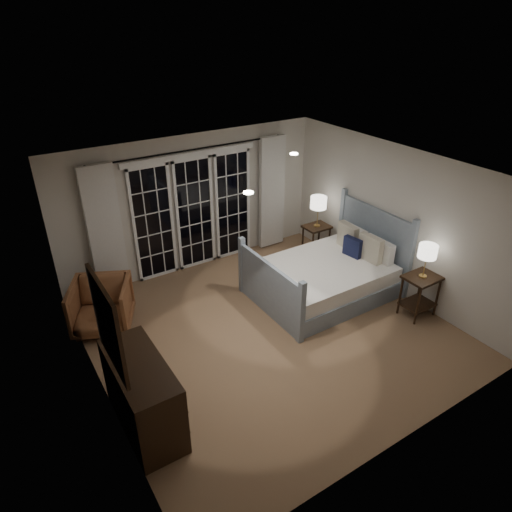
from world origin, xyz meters
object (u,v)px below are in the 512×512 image
lamp_left (428,252)px  lamp_right (318,203)px  bed (326,276)px  armchair (102,306)px  nightstand_right (316,236)px  dresser (143,395)px  nightstand_left (420,289)px

lamp_left → lamp_right: lamp_left is taller
bed → lamp_right: size_ratio=3.81×
armchair → lamp_left: bearing=-2.1°
nightstand_right → armchair: 4.24m
dresser → nightstand_right: bearing=27.1°
nightstand_left → lamp_left: (0.00, 0.00, 0.67)m
bed → armchair: (-3.51, 1.07, 0.06)m
lamp_right → nightstand_left: bearing=-87.8°
dresser → bed: bearing=16.4°
nightstand_right → lamp_right: bearing=135.0°
lamp_left → nightstand_left: bearing=0.0°
bed → nightstand_right: bearing=58.1°
dresser → nightstand_left: bearing=-2.7°
nightstand_left → dresser: bearing=177.3°
lamp_right → dresser: bearing=-152.9°
lamp_left → armchair: size_ratio=0.63×
bed → armchair: 3.67m
nightstand_left → lamp_left: size_ratio=1.29×
nightstand_right → lamp_right: lamp_right is taller
nightstand_right → dresser: (-4.37, -2.24, 0.04)m
bed → nightstand_right: 1.38m
lamp_left → bed: bearing=122.8°
lamp_left → dresser: lamp_left is taller
lamp_right → armchair: bearing=-178.7°
nightstand_right → dresser: bearing=-152.9°
nightstand_right → lamp_left: 2.56m
nightstand_right → lamp_right: 0.70m
dresser → lamp_right: bearing=27.1°
nightstand_right → lamp_right: size_ratio=1.06×
bed → armchair: bearing=163.0°
bed → lamp_right: bearing=58.1°
nightstand_right → armchair: size_ratio=0.74×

